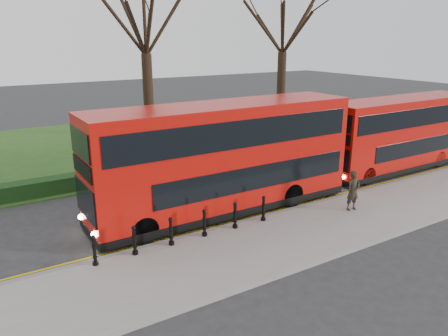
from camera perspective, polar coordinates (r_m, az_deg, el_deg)
ground at (r=17.90m, az=-2.92°, el=-7.21°), size 120.00×120.00×0.00m
pavement at (r=15.56m, az=2.53°, el=-10.80°), size 60.00×4.00×0.15m
kerb at (r=17.07m, az=-1.28°, el=-8.16°), size 60.00×0.25×0.16m
grass_verge at (r=31.23m, az=-16.39°, el=2.73°), size 60.00×18.00×0.06m
hedge at (r=23.58m, az=-10.97°, el=-0.45°), size 60.00×0.90×0.80m
yellow_line_outer at (r=17.34m, az=-1.79°, el=-8.00°), size 60.00×0.10×0.01m
yellow_line_inner at (r=17.50m, az=-2.12°, el=-7.77°), size 60.00×0.10×0.01m
tree_mid at (r=26.27m, az=-10.36°, el=18.95°), size 7.36×7.36×11.51m
tree_right at (r=31.41m, az=7.78°, el=18.46°), size 7.26×7.26×11.34m
bollard_row at (r=15.99m, az=-4.72°, el=-7.76°), size 6.94×0.15×1.00m
bus_lead at (r=18.36m, az=-0.07°, el=1.21°), size 11.67×2.68×4.64m
bus_rear at (r=26.36m, az=21.97°, el=4.12°), size 10.14×2.33×4.03m
pedestrian at (r=19.30m, az=16.52°, el=-2.85°), size 0.66×0.47×1.74m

